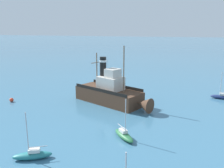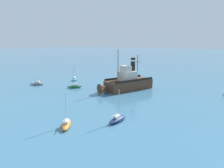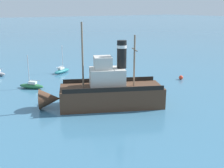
% 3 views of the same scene
% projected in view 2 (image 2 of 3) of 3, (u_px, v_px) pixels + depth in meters
% --- Properties ---
extents(ground_plane, '(600.00, 600.00, 0.00)m').
position_uv_depth(ground_plane, '(124.00, 89.00, 49.73)').
color(ground_plane, teal).
extents(old_tugboat, '(8.99, 14.52, 9.90)m').
position_uv_depth(old_tugboat, '(127.00, 82.00, 48.86)').
color(old_tugboat, '#4C3323').
rests_on(old_tugboat, ground).
extents(sailboat_grey, '(3.74, 3.10, 4.90)m').
position_uv_depth(sailboat_grey, '(37.00, 83.00, 54.56)').
color(sailboat_grey, gray).
rests_on(sailboat_grey, ground).
extents(sailboat_green, '(3.52, 3.41, 4.90)m').
position_uv_depth(sailboat_green, '(75.00, 86.00, 51.06)').
color(sailboat_green, '#286B3D').
rests_on(sailboat_green, ground).
extents(sailboat_navy, '(1.49, 3.89, 4.90)m').
position_uv_depth(sailboat_navy, '(118.00, 119.00, 29.56)').
color(sailboat_navy, navy).
rests_on(sailboat_navy, ground).
extents(sailboat_teal, '(2.72, 3.88, 4.90)m').
position_uv_depth(sailboat_teal, '(75.00, 79.00, 60.92)').
color(sailboat_teal, '#23757A').
rests_on(sailboat_teal, ground).
extents(sailboat_orange, '(3.12, 3.72, 4.90)m').
position_uv_depth(sailboat_orange, '(66.00, 124.00, 27.79)').
color(sailboat_orange, orange).
rests_on(sailboat_orange, ground).
extents(mooring_buoy, '(0.70, 0.70, 0.70)m').
position_uv_depth(mooring_buoy, '(139.00, 77.00, 65.38)').
color(mooring_buoy, red).
rests_on(mooring_buoy, ground).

